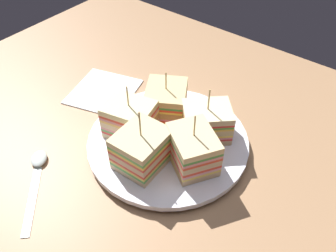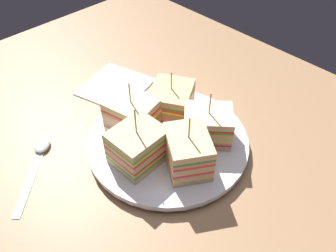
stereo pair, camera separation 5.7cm
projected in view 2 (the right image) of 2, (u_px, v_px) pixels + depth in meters
The scene contains 9 objects.
ground_plane at pixel (168, 149), 61.00cm from camera, with size 108.63×81.54×1.80cm, color #9F7652.
plate at pixel (168, 141), 59.63cm from camera, with size 27.44×27.44×1.77cm.
sandwich_wedge_0 at pixel (188, 152), 52.81cm from camera, with size 10.02×9.52×10.17cm.
sandwich_wedge_1 at pixel (207, 126), 57.35cm from camera, with size 9.96×9.85×9.70cm.
sandwich_wedge_2 at pixel (171, 101), 61.83cm from camera, with size 10.02×10.35×9.10cm.
sandwich_wedge_3 at pixel (132, 116), 58.70cm from camera, with size 9.14×7.91×10.01cm.
sandwich_wedge_4 at pixel (138, 146), 53.68cm from camera, with size 7.15×8.21×10.71cm.
spoon at pixel (39, 155), 58.24cm from camera, with size 12.54×12.64×1.00cm.
napkin at pixel (115, 86), 72.16cm from camera, with size 12.24×12.61×0.50cm, color white.
Camera 2 is at (-29.36, 28.55, 44.50)cm, focal length 37.08 mm.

